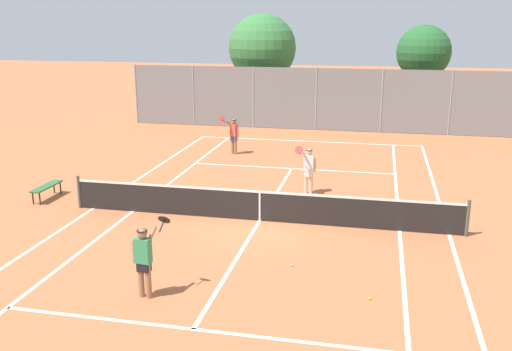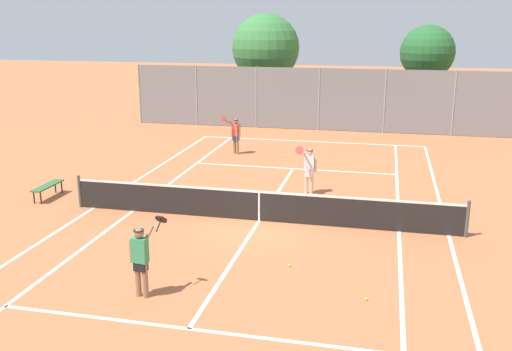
% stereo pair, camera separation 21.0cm
% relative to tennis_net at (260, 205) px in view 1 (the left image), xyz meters
% --- Properties ---
extents(ground_plane, '(120.00, 120.00, 0.00)m').
position_rel_tennis_net_xyz_m(ground_plane, '(0.00, 0.00, -0.51)').
color(ground_plane, '#BC663D').
extents(court_line_markings, '(11.10, 23.90, 0.01)m').
position_rel_tennis_net_xyz_m(court_line_markings, '(0.00, 0.00, -0.51)').
color(court_line_markings, white).
rests_on(court_line_markings, ground).
extents(tennis_net, '(12.00, 0.10, 1.07)m').
position_rel_tennis_net_xyz_m(tennis_net, '(0.00, 0.00, 0.00)').
color(tennis_net, '#474C47').
rests_on(tennis_net, ground).
extents(player_near_side, '(0.73, 0.72, 1.77)m').
position_rel_tennis_net_xyz_m(player_near_side, '(-1.45, -5.31, 0.42)').
color(player_near_side, '#936B4C').
rests_on(player_near_side, ground).
extents(player_far_left, '(0.87, 0.67, 1.77)m').
position_rel_tennis_net_xyz_m(player_far_left, '(-2.97, 8.46, 0.42)').
color(player_far_left, '#936B4C').
rests_on(player_far_left, ground).
extents(player_far_right, '(0.69, 0.73, 1.77)m').
position_rel_tennis_net_xyz_m(player_far_right, '(1.08, 3.13, 0.42)').
color(player_far_right, beige).
rests_on(player_far_right, ground).
extents(loose_tennis_ball_0, '(0.07, 0.07, 0.07)m').
position_rel_tennis_net_xyz_m(loose_tennis_ball_0, '(-0.83, 8.34, -0.48)').
color(loose_tennis_ball_0, '#D1DB33').
rests_on(loose_tennis_ball_0, ground).
extents(loose_tennis_ball_1, '(0.07, 0.07, 0.07)m').
position_rel_tennis_net_xyz_m(loose_tennis_ball_1, '(1.45, -3.06, -0.48)').
color(loose_tennis_ball_1, '#D1DB33').
rests_on(loose_tennis_ball_1, ground).
extents(loose_tennis_ball_2, '(0.07, 0.07, 0.07)m').
position_rel_tennis_net_xyz_m(loose_tennis_ball_2, '(3.78, 1.20, -0.48)').
color(loose_tennis_ball_2, '#D1DB33').
rests_on(loose_tennis_ball_2, ground).
extents(loose_tennis_ball_3, '(0.07, 0.07, 0.07)m').
position_rel_tennis_net_xyz_m(loose_tennis_ball_3, '(3.38, -4.41, -0.48)').
color(loose_tennis_ball_3, '#D1DB33').
rests_on(loose_tennis_ball_3, ground).
extents(courtside_bench, '(0.36, 1.50, 0.47)m').
position_rel_tennis_net_xyz_m(courtside_bench, '(-7.52, 0.64, -0.10)').
color(courtside_bench, '#2D6638').
rests_on(courtside_bench, ground).
extents(back_fence, '(21.03, 0.08, 3.39)m').
position_rel_tennis_net_xyz_m(back_fence, '(0.00, 14.99, 1.19)').
color(back_fence, gray).
rests_on(back_fence, ground).
extents(tree_behind_left, '(4.00, 4.00, 6.25)m').
position_rel_tennis_net_xyz_m(tree_behind_left, '(-3.71, 17.99, 3.61)').
color(tree_behind_left, brown).
rests_on(tree_behind_left, ground).
extents(tree_behind_right, '(3.06, 3.06, 5.62)m').
position_rel_tennis_net_xyz_m(tree_behind_right, '(5.68, 18.22, 3.48)').
color(tree_behind_right, brown).
rests_on(tree_behind_right, ground).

